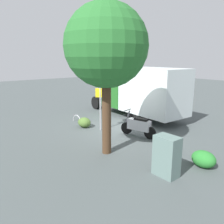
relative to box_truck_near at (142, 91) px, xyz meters
name	(u,v)px	position (x,y,z in m)	size (l,w,h in m)	color
ground_plane	(120,129)	(-1.06, 2.61, -1.64)	(60.00, 60.00, 0.00)	#485050
box_truck_near	(142,91)	(0.00, 0.00, 0.00)	(6.95, 2.39, 3.01)	black
motorcycle	(139,126)	(-2.37, 2.62, -1.12)	(1.77, 0.74, 1.20)	black
stop_sign	(100,92)	(-0.51, 3.46, 0.31)	(0.71, 0.33, 2.92)	#9E9EA3
street_tree	(106,47)	(-2.94, 4.90, 2.29)	(2.94, 2.94, 5.43)	#47301E
utility_cabinet	(167,156)	(-5.46, 4.51, -1.00)	(0.75, 0.49, 1.28)	slate
bike_rack_hoop	(77,122)	(1.52, 3.65, -1.64)	(0.85, 0.85, 0.05)	#B7B7BC
shrub_near_sign	(204,159)	(-5.87, 3.07, -1.36)	(0.81, 0.67, 0.55)	#2B802F
shrub_mid_verge	(84,122)	(0.42, 3.84, -1.38)	(0.76, 0.63, 0.52)	#4D6E2F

